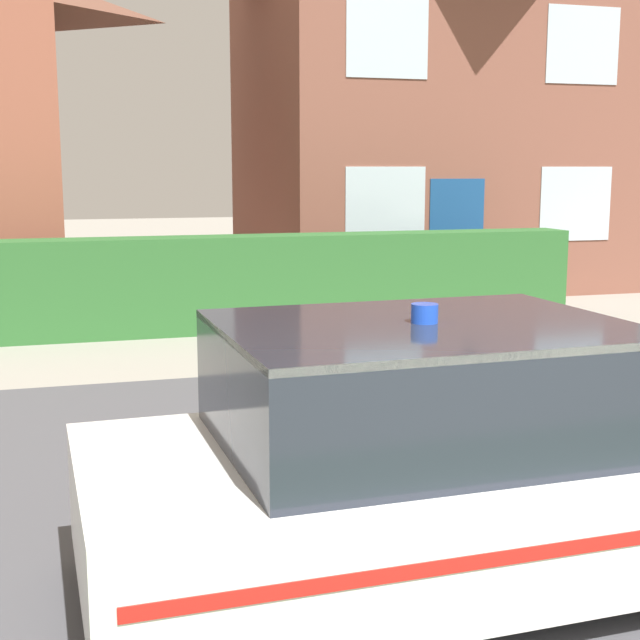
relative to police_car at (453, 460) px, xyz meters
name	(u,v)px	position (x,y,z in m)	size (l,w,h in m)	color
road_strip	(332,478)	(-0.14, 1.78, -0.70)	(28.00, 6.97, 0.01)	#4C4C51
garden_hedge	(216,284)	(0.08, 8.06, -0.04)	(10.73, 0.71, 1.34)	#2D662D
police_car	(453,460)	(0.00, 0.00, 0.00)	(4.18, 1.92, 1.57)	black
house_right	(420,86)	(5.02, 12.66, 3.18)	(6.85, 6.13, 7.65)	brown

